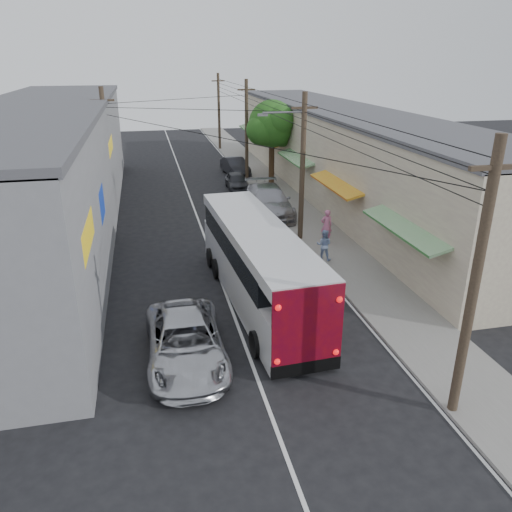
{
  "coord_description": "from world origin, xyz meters",
  "views": [
    {
      "loc": [
        -2.95,
        -12.31,
        9.68
      ],
      "look_at": [
        1.34,
        7.04,
        1.7
      ],
      "focal_mm": 35.0,
      "sensor_mm": 36.0,
      "label": 1
    }
  ],
  "objects": [
    {
      "name": "coach_bus",
      "position": [
        1.19,
        6.23,
        1.71
      ],
      "size": [
        3.15,
        11.57,
        3.3
      ],
      "rotation": [
        0.0,
        0.0,
        0.06
      ],
      "color": "silver",
      "rests_on": "ground"
    },
    {
      "name": "jeepney",
      "position": [
        -2.14,
        2.28,
        0.77
      ],
      "size": [
        2.58,
        5.55,
        1.54
      ],
      "primitive_type": "imported",
      "rotation": [
        0.0,
        0.0,
        -0.0
      ],
      "color": "#B7B8BF",
      "rests_on": "ground"
    },
    {
      "name": "building_right",
      "position": [
        10.99,
        22.0,
        3.15
      ],
      "size": [
        7.09,
        40.0,
        6.25
      ],
      "color": "beige",
      "rests_on": "ground"
    },
    {
      "name": "pedestrian_near",
      "position": [
        6.45,
        12.24,
        1.02
      ],
      "size": [
        0.66,
        0.44,
        1.8
      ],
      "primitive_type": "imported",
      "rotation": [
        0.0,
        0.0,
        3.13
      ],
      "color": "#D26F9C",
      "rests_on": "sidewalk"
    },
    {
      "name": "ground",
      "position": [
        0.0,
        0.0,
        0.0
      ],
      "size": [
        120.0,
        120.0,
        0.0
      ],
      "primitive_type": "plane",
      "color": "black",
      "rests_on": "ground"
    },
    {
      "name": "sidewalk",
      "position": [
        6.5,
        20.0,
        0.06
      ],
      "size": [
        3.0,
        80.0,
        0.12
      ],
      "primitive_type": "cube",
      "color": "slate",
      "rests_on": "ground"
    },
    {
      "name": "utility_poles",
      "position": [
        3.13,
        20.33,
        4.13
      ],
      "size": [
        11.8,
        45.28,
        8.0
      ],
      "color": "#473828",
      "rests_on": "ground"
    },
    {
      "name": "parked_car_far",
      "position": [
        4.6,
        30.19,
        0.73
      ],
      "size": [
        2.09,
        4.62,
        1.47
      ],
      "primitive_type": "imported",
      "rotation": [
        0.0,
        0.0,
        0.12
      ],
      "color": "black",
      "rests_on": "ground"
    },
    {
      "name": "street_tree",
      "position": [
        6.87,
        26.02,
        4.67
      ],
      "size": [
        4.4,
        4.0,
        6.6
      ],
      "color": "#3F2B19",
      "rests_on": "ground"
    },
    {
      "name": "parked_suv",
      "position": [
        4.6,
        18.0,
        0.93
      ],
      "size": [
        2.91,
        6.5,
        1.85
      ],
      "primitive_type": "imported",
      "rotation": [
        0.0,
        0.0,
        -0.05
      ],
      "color": "#97979F",
      "rests_on": "ground"
    },
    {
      "name": "parked_car_mid",
      "position": [
        3.8,
        24.95,
        0.66
      ],
      "size": [
        1.68,
        3.91,
        1.32
      ],
      "primitive_type": "imported",
      "rotation": [
        0.0,
        0.0,
        -0.03
      ],
      "color": "#28292E",
      "rests_on": "ground"
    },
    {
      "name": "building_left",
      "position": [
        -8.5,
        18.0,
        3.65
      ],
      "size": [
        7.2,
        36.0,
        7.25
      ],
      "color": "gray",
      "rests_on": "ground"
    },
    {
      "name": "pedestrian_far",
      "position": [
        5.4,
        9.68,
        0.91
      ],
      "size": [
        0.96,
        0.89,
        1.57
      ],
      "primitive_type": "imported",
      "rotation": [
        0.0,
        0.0,
        2.64
      ],
      "color": "#98AFDD",
      "rests_on": "sidewalk"
    }
  ]
}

